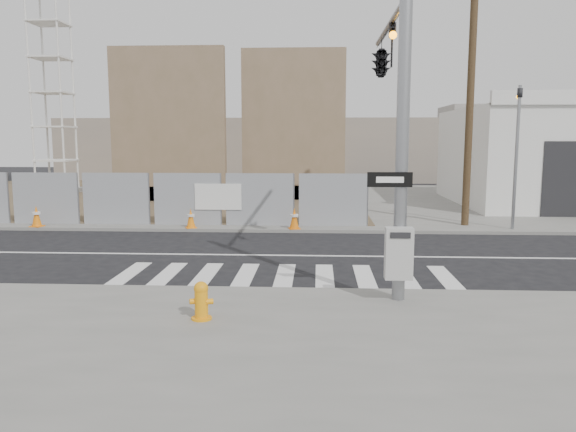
{
  "coord_description": "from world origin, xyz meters",
  "views": [
    {
      "loc": [
        0.81,
        -16.24,
        3.44
      ],
      "look_at": [
        0.03,
        -1.57,
        1.4
      ],
      "focal_mm": 35.0,
      "sensor_mm": 36.0,
      "label": 1
    }
  ],
  "objects_px": {
    "signal_pole": "(387,83)",
    "fire_hydrant": "(201,301)",
    "traffic_cone_d": "(294,219)",
    "traffic_cone_b": "(37,216)",
    "crane_tower": "(50,42)",
    "traffic_cone_c": "(191,218)"
  },
  "relations": [
    {
      "from": "traffic_cone_c",
      "to": "traffic_cone_b",
      "type": "bearing_deg",
      "value": -180.0
    },
    {
      "from": "fire_hydrant",
      "to": "traffic_cone_d",
      "type": "xyz_separation_m",
      "value": [
        1.27,
        10.54,
        0.03
      ]
    },
    {
      "from": "crane_tower",
      "to": "traffic_cone_d",
      "type": "bearing_deg",
      "value": -40.51
    },
    {
      "from": "fire_hydrant",
      "to": "signal_pole",
      "type": "bearing_deg",
      "value": 25.65
    },
    {
      "from": "signal_pole",
      "to": "traffic_cone_b",
      "type": "bearing_deg",
      "value": 153.01
    },
    {
      "from": "traffic_cone_b",
      "to": "traffic_cone_d",
      "type": "bearing_deg",
      "value": 0.0
    },
    {
      "from": "crane_tower",
      "to": "fire_hydrant",
      "type": "bearing_deg",
      "value": -59.6
    },
    {
      "from": "traffic_cone_b",
      "to": "traffic_cone_d",
      "type": "distance_m",
      "value": 9.77
    },
    {
      "from": "signal_pole",
      "to": "fire_hydrant",
      "type": "bearing_deg",
      "value": -131.7
    },
    {
      "from": "signal_pole",
      "to": "traffic_cone_b",
      "type": "distance_m",
      "value": 14.45
    },
    {
      "from": "traffic_cone_b",
      "to": "fire_hydrant",
      "type": "bearing_deg",
      "value": -51.15
    },
    {
      "from": "traffic_cone_c",
      "to": "signal_pole",
      "type": "bearing_deg",
      "value": -44.38
    },
    {
      "from": "fire_hydrant",
      "to": "traffic_cone_d",
      "type": "height_order",
      "value": "traffic_cone_d"
    },
    {
      "from": "crane_tower",
      "to": "traffic_cone_c",
      "type": "bearing_deg",
      "value": -49.04
    },
    {
      "from": "crane_tower",
      "to": "traffic_cone_d",
      "type": "relative_size",
      "value": 23.34
    },
    {
      "from": "fire_hydrant",
      "to": "traffic_cone_d",
      "type": "distance_m",
      "value": 10.62
    },
    {
      "from": "crane_tower",
      "to": "traffic_cone_d",
      "type": "xyz_separation_m",
      "value": [
        14.96,
        -12.78,
        -8.52
      ]
    },
    {
      "from": "traffic_cone_b",
      "to": "traffic_cone_c",
      "type": "distance_m",
      "value": 5.9
    },
    {
      "from": "signal_pole",
      "to": "traffic_cone_d",
      "type": "xyz_separation_m",
      "value": [
        -2.54,
        6.27,
        -4.28
      ]
    },
    {
      "from": "traffic_cone_c",
      "to": "traffic_cone_d",
      "type": "bearing_deg",
      "value": 0.0
    },
    {
      "from": "crane_tower",
      "to": "traffic_cone_b",
      "type": "height_order",
      "value": "crane_tower"
    },
    {
      "from": "signal_pole",
      "to": "crane_tower",
      "type": "height_order",
      "value": "crane_tower"
    }
  ]
}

